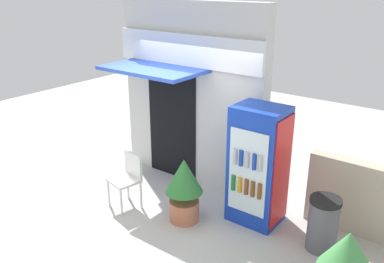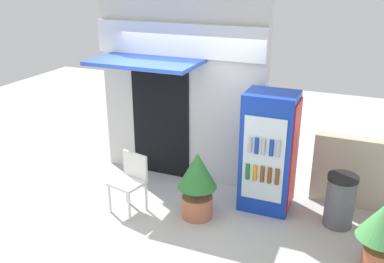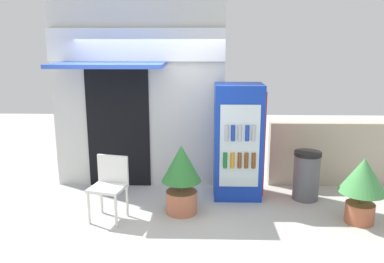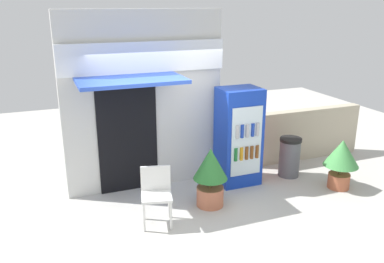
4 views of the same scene
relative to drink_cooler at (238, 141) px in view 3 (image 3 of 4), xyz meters
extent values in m
plane|color=beige|center=(-1.39, -0.90, -0.92)|extent=(16.00, 16.00, 0.00)
cube|color=silver|center=(-1.65, 0.56, 0.68)|extent=(2.89, 0.26, 3.20)
cube|color=white|center=(-1.65, 0.39, 1.50)|extent=(2.89, 0.08, 0.52)
cube|color=blue|center=(-2.00, -0.06, 1.20)|extent=(1.69, 0.98, 0.06)
cube|color=black|center=(-2.00, 0.41, 0.12)|extent=(1.06, 0.03, 2.07)
cube|color=#1438B2|center=(-0.01, 0.01, 0.00)|extent=(0.75, 0.60, 1.83)
cube|color=silver|center=(-0.01, -0.31, 0.00)|extent=(0.60, 0.02, 1.28)
cube|color=red|center=(0.38, 0.01, 0.00)|extent=(0.02, 0.54, 1.65)
cylinder|color=#196B2D|center=(-0.22, -0.32, -0.21)|extent=(0.06, 0.06, 0.24)
cylinder|color=orange|center=(-0.11, -0.32, -0.21)|extent=(0.06, 0.06, 0.24)
cylinder|color=brown|center=(0.00, -0.32, -0.21)|extent=(0.06, 0.06, 0.24)
cylinder|color=brown|center=(0.10, -0.32, -0.21)|extent=(0.06, 0.06, 0.24)
cylinder|color=brown|center=(0.21, -0.32, -0.21)|extent=(0.06, 0.06, 0.24)
cylinder|color=#B2B2B7|center=(-0.21, -0.32, 0.21)|extent=(0.06, 0.06, 0.24)
cylinder|color=#1938A5|center=(-0.11, -0.32, 0.21)|extent=(0.06, 0.06, 0.24)
cylinder|color=#B2B2B7|center=(-0.01, -0.32, 0.21)|extent=(0.06, 0.06, 0.24)
cylinder|color=#1938A5|center=(0.10, -0.32, 0.21)|extent=(0.06, 0.06, 0.24)
cylinder|color=#B2B2B7|center=(0.19, -0.32, 0.21)|extent=(0.06, 0.06, 0.24)
cylinder|color=silver|center=(-2.13, -1.08, -0.69)|extent=(0.04, 0.04, 0.46)
cylinder|color=silver|center=(-1.73, -1.17, -0.69)|extent=(0.04, 0.04, 0.46)
cylinder|color=silver|center=(-2.04, -0.72, -0.69)|extent=(0.04, 0.04, 0.46)
cylinder|color=silver|center=(-1.65, -0.82, -0.69)|extent=(0.04, 0.04, 0.46)
cube|color=silver|center=(-1.89, -0.95, -0.44)|extent=(0.55, 0.52, 0.04)
cube|color=silver|center=(-1.84, -0.77, -0.22)|extent=(0.46, 0.15, 0.40)
cylinder|color=#BC6B4C|center=(-0.87, -0.67, -0.75)|extent=(0.46, 0.46, 0.33)
cylinder|color=brown|center=(-0.87, -0.67, -0.50)|extent=(0.05, 0.05, 0.16)
cone|color=#2D7533|center=(-0.87, -0.67, -0.16)|extent=(0.58, 0.58, 0.53)
cylinder|color=#AD5B3D|center=(1.63, -0.92, -0.78)|extent=(0.39, 0.39, 0.28)
cylinder|color=brown|center=(1.63, -0.92, -0.55)|extent=(0.05, 0.05, 0.17)
cone|color=#47994C|center=(1.63, -0.92, -0.22)|extent=(0.63, 0.63, 0.49)
cylinder|color=#595960|center=(1.08, -0.11, -0.55)|extent=(0.40, 0.40, 0.72)
cylinder|color=black|center=(1.08, -0.11, -0.16)|extent=(0.42, 0.42, 0.06)
cube|color=#B7AD93|center=(1.94, 0.59, -0.36)|extent=(2.69, 0.21, 1.11)
camera|label=1|loc=(2.50, -4.95, 2.61)|focal=38.08mm
camera|label=2|loc=(1.18, -5.80, 2.55)|focal=39.94mm
camera|label=3|loc=(-0.57, -6.06, 1.58)|focal=36.83mm
camera|label=4|loc=(-3.39, -6.30, 2.38)|focal=37.65mm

